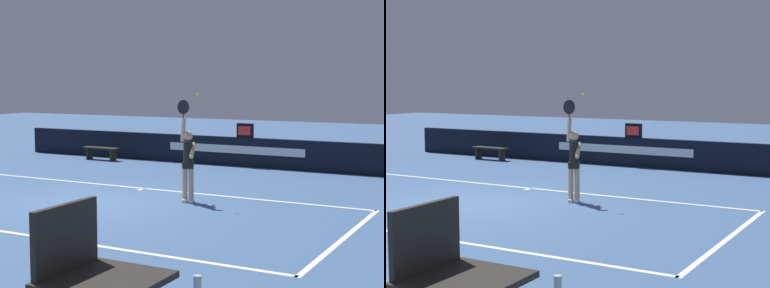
# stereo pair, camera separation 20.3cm
# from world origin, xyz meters

# --- Properties ---
(ground_plane) EXTENTS (60.00, 60.00, 0.00)m
(ground_plane) POSITION_xyz_m (0.00, 0.00, 0.00)
(ground_plane) COLOR #3B5B85
(court_lines) EXTENTS (12.38, 5.48, 0.00)m
(court_lines) POSITION_xyz_m (0.00, -0.32, 0.00)
(court_lines) COLOR white
(court_lines) RESTS_ON ground
(back_wall) EXTENTS (16.94, 0.19, 0.98)m
(back_wall) POSITION_xyz_m (0.00, 7.55, 0.49)
(back_wall) COLOR black
(back_wall) RESTS_ON ground
(speed_display) EXTENTS (0.57, 0.14, 0.48)m
(speed_display) POSITION_xyz_m (0.67, 7.55, 1.22)
(speed_display) COLOR black
(speed_display) RESTS_ON back_wall
(tennis_player) EXTENTS (0.51, 0.49, 2.44)m
(tennis_player) POSITION_xyz_m (1.93, 1.25, 1.01)
(tennis_player) COLOR tan
(tennis_player) RESTS_ON ground
(tennis_ball) EXTENTS (0.07, 0.07, 0.07)m
(tennis_ball) POSITION_xyz_m (2.26, 1.12, 2.56)
(tennis_ball) COLOR #CEDE3A
(courtside_bench_near) EXTENTS (1.43, 0.41, 0.46)m
(courtside_bench_near) POSITION_xyz_m (-4.64, 6.70, 0.35)
(courtside_bench_near) COLOR black
(courtside_bench_near) RESTS_ON ground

